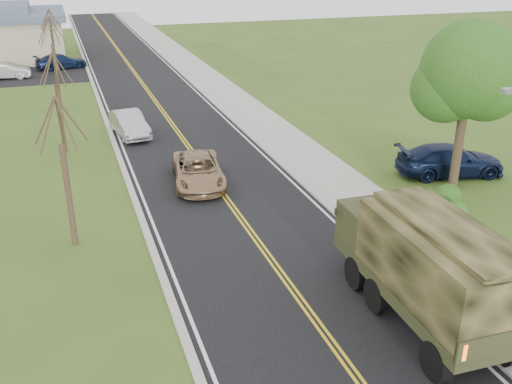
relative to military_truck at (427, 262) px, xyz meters
name	(u,v)px	position (x,y,z in m)	size (l,w,h in m)	color
ground	(346,364)	(-3.19, -1.16, -2.12)	(160.00, 160.00, 0.00)	#39521B
road	(140,81)	(-3.19, 38.84, -2.11)	(8.00, 120.00, 0.01)	black
curb_right	(186,77)	(0.96, 38.84, -2.06)	(0.30, 120.00, 0.12)	#9E998E
sidewalk_right	(204,76)	(2.71, 38.84, -2.07)	(3.20, 120.00, 0.10)	#9E998E
curb_left	(93,84)	(-7.34, 38.84, -2.07)	(0.30, 120.00, 0.10)	#9E998E
leafy_tree	(468,77)	(7.81, 8.85, 3.38)	(4.83, 4.50, 8.10)	#38281C
bare_tree_a	(67,184)	(-10.20, 8.84, 0.51)	(1.93, 2.26, 6.08)	#38281C
bare_tree_b	(60,110)	(-10.20, 20.84, 0.36)	(1.83, 2.14, 5.73)	#38281C
bare_tree_c	(55,67)	(-10.20, 32.84, 0.66)	(2.04, 2.39, 6.42)	#38281C
bare_tree_d	(53,46)	(-10.20, 44.84, 0.43)	(1.88, 2.20, 5.91)	#38281C
military_truck	(427,262)	(0.00, 0.00, 0.00)	(2.77, 7.49, 3.70)	black
suv_champagne	(198,170)	(-3.99, 13.45, -1.40)	(2.38, 5.17, 1.44)	#9B7A57
sedan_silver	(129,124)	(-6.19, 22.76, -1.36)	(1.61, 4.62, 1.52)	#A3A3A7
pickup_navy	(450,160)	(8.72, 10.41, -1.31)	(2.26, 5.56, 1.61)	black
utility_box_far	(491,307)	(2.16, -0.69, -1.69)	(0.55, 0.45, 0.65)	#163F1C
lot_car_silver	(6,71)	(-14.55, 43.58, -1.43)	(1.46, 4.18, 1.38)	#B5B5BA
lot_car_navy	(61,61)	(-9.70, 47.01, -1.41)	(1.98, 4.88, 1.42)	#0F1D39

